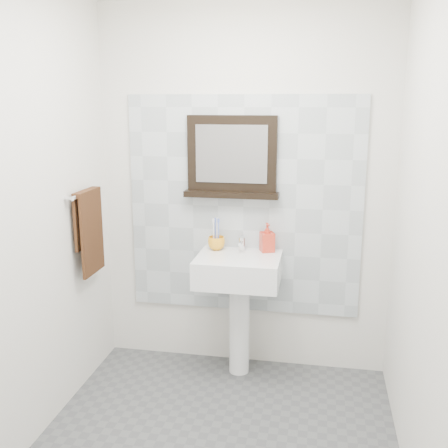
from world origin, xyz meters
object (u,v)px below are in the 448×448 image
at_px(toothbrush_cup, 216,243).
at_px(hand_towel, 89,225).
at_px(pedestal_sink, 239,282).
at_px(soap_dispenser, 267,237).
at_px(framed_mirror, 232,159).

xyz_separation_m(toothbrush_cup, hand_towel, (-0.77, -0.33, 0.17)).
bearing_deg(pedestal_sink, toothbrush_cup, 145.40).
distance_m(soap_dispenser, hand_towel, 1.18).
bearing_deg(hand_towel, pedestal_sink, 12.73).
bearing_deg(toothbrush_cup, framed_mirror, 34.76).
xyz_separation_m(pedestal_sink, hand_towel, (-0.94, -0.21, 0.40)).
distance_m(toothbrush_cup, framed_mirror, 0.58).
height_order(pedestal_sink, soap_dispenser, soap_dispenser).
height_order(soap_dispenser, hand_towel, hand_towel).
bearing_deg(soap_dispenser, framed_mirror, 147.79).
distance_m(pedestal_sink, toothbrush_cup, 0.31).
bearing_deg(hand_towel, framed_mirror, 24.82).
distance_m(pedestal_sink, hand_towel, 1.05).
bearing_deg(framed_mirror, toothbrush_cup, -145.24).
relative_size(framed_mirror, hand_towel, 1.17).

